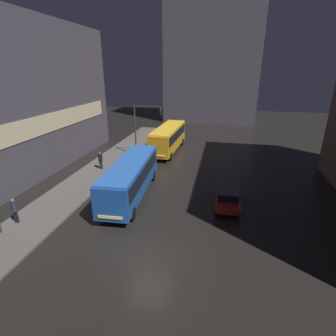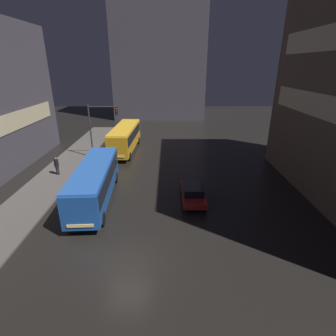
{
  "view_description": "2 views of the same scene",
  "coord_description": "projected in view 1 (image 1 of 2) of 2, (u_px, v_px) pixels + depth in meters",
  "views": [
    {
      "loc": [
        3.55,
        -11.68,
        10.17
      ],
      "look_at": [
        -0.5,
        7.64,
        2.69
      ],
      "focal_mm": 28.0,
      "sensor_mm": 36.0,
      "label": 1
    },
    {
      "loc": [
        2.32,
        -11.91,
        10.56
      ],
      "look_at": [
        2.34,
        10.27,
        1.76
      ],
      "focal_mm": 28.0,
      "sensor_mm": 36.0,
      "label": 2
    }
  ],
  "objects": [
    {
      "name": "building_left_tower",
      "position": [
        13.0,
        97.0,
        27.38
      ],
      "size": [
        10.07,
        23.47,
        14.9
      ],
      "color": "#423D47",
      "rests_on": "ground"
    },
    {
      "name": "car_taxi",
      "position": [
        228.0,
        196.0,
        20.74
      ],
      "size": [
        1.92,
        4.48,
        1.36
      ],
      "rotation": [
        0.0,
        0.0,
        3.13
      ],
      "color": "maroon",
      "rests_on": "ground"
    },
    {
      "name": "sidewalk_left",
      "position": [
        89.0,
        178.0,
        25.83
      ],
      "size": [
        4.0,
        48.0,
        0.15
      ],
      "color": "#56514C",
      "rests_on": "ground"
    },
    {
      "name": "traffic_light_main",
      "position": [
        144.0,
        122.0,
        30.84
      ],
      "size": [
        3.39,
        0.35,
        6.44
      ],
      "color": "#2D2D2D",
      "rests_on": "ground"
    },
    {
      "name": "bus_far",
      "position": [
        168.0,
        136.0,
        33.8
      ],
      "size": [
        2.88,
        9.99,
        3.26
      ],
      "rotation": [
        0.0,
        0.0,
        3.1
      ],
      "color": "orange",
      "rests_on": "ground"
    },
    {
      "name": "pedestrian_mid",
      "position": [
        14.0,
        209.0,
        17.86
      ],
      "size": [
        0.5,
        0.5,
        1.84
      ],
      "rotation": [
        0.0,
        0.0,
        0.53
      ],
      "color": "black",
      "rests_on": "sidewalk_left"
    },
    {
      "name": "bus_near",
      "position": [
        131.0,
        175.0,
        21.68
      ],
      "size": [
        3.01,
        10.23,
        3.12
      ],
      "rotation": [
        0.0,
        0.0,
        3.2
      ],
      "color": "#194793",
      "rests_on": "ground"
    },
    {
      "name": "pedestrian_near",
      "position": [
        100.0,
        159.0,
        27.68
      ],
      "size": [
        0.58,
        0.58,
        1.83
      ],
      "rotation": [
        0.0,
        0.0,
        3.62
      ],
      "color": "black",
      "rests_on": "sidewalk_left"
    },
    {
      "name": "building_far_backdrop",
      "position": [
        212.0,
        57.0,
        53.0
      ],
      "size": [
        18.07,
        12.0,
        24.99
      ],
      "color": "#423D47",
      "rests_on": "ground"
    },
    {
      "name": "ground_plane",
      "position": [
        149.0,
        259.0,
        14.98
      ],
      "size": [
        120.0,
        120.0,
        0.0
      ],
      "primitive_type": "plane",
      "color": "black"
    }
  ]
}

